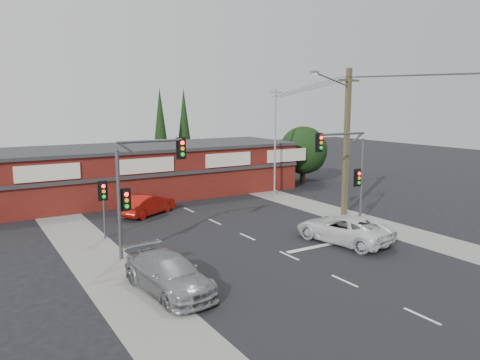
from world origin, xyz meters
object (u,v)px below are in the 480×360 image
red_sedan (148,205)px  utility_pole (345,138)px  shop_building (142,171)px  white_suv (343,229)px  silver_suv (169,274)px

red_sedan → utility_pole: utility_pole is taller
red_sedan → shop_building: (2.05, 6.71, 1.40)m
white_suv → red_sedan: (-7.10, 11.86, -0.05)m
silver_suv → shop_building: (6.04, 19.99, 1.37)m
silver_suv → red_sedan: bearing=67.6°
red_sedan → shop_building: shop_building is taller
shop_building → utility_pole: 17.15m
white_suv → silver_suv: bearing=-3.8°
utility_pole → shop_building: bearing=123.8°
white_suv → silver_suv: size_ratio=1.06×
silver_suv → shop_building: shop_building is taller
white_suv → red_sedan: 13.82m
white_suv → shop_building: bearing=-85.9°
white_suv → red_sedan: bearing=-70.2°
utility_pole → white_suv: bearing=-133.4°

